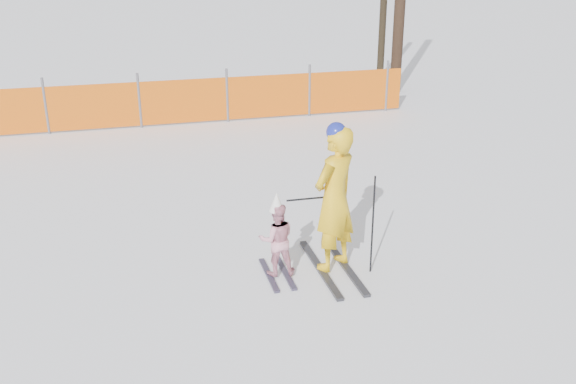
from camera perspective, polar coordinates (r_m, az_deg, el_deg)
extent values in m
plane|color=white|center=(8.20, 0.91, -7.76)|extent=(120.00, 120.00, 0.00)
cube|color=black|center=(8.41, 2.87, -6.82)|extent=(0.09, 1.62, 0.04)
cube|color=black|center=(8.51, 5.06, -6.52)|extent=(0.09, 1.62, 0.04)
imported|color=yellow|center=(8.05, 4.15, -0.62)|extent=(0.82, 0.76, 1.89)
sphere|color=navy|center=(7.77, 4.32, 5.32)|extent=(0.25, 0.25, 0.25)
cube|color=black|center=(8.27, -1.72, -7.39)|extent=(0.09, 0.89, 0.03)
cube|color=black|center=(8.32, -0.23, -7.20)|extent=(0.09, 0.89, 0.03)
imported|color=pink|center=(8.06, -0.99, -4.23)|extent=(0.50, 0.40, 0.96)
cone|color=white|center=(7.86, -1.02, -0.88)|extent=(0.19, 0.19, 0.24)
cylinder|color=black|center=(8.16, 7.54, -2.93)|extent=(0.02, 0.02, 1.32)
cylinder|color=black|center=(7.94, 1.60, -0.62)|extent=(0.49, 0.03, 0.02)
cylinder|color=#595960|center=(15.03, -20.74, 7.14)|extent=(0.06, 0.06, 1.25)
cylinder|color=#595960|center=(14.96, -13.07, 7.91)|extent=(0.06, 0.06, 1.25)
cylinder|color=#595960|center=(15.14, -5.43, 8.54)|extent=(0.06, 0.06, 1.25)
cylinder|color=#595960|center=(15.59, 1.92, 9.00)|extent=(0.06, 0.06, 1.25)
cylinder|color=#595960|center=(16.27, 8.77, 9.29)|extent=(0.06, 0.06, 1.25)
cube|color=#DA5B0B|center=(14.97, -16.21, 7.33)|extent=(14.35, 0.03, 1.00)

